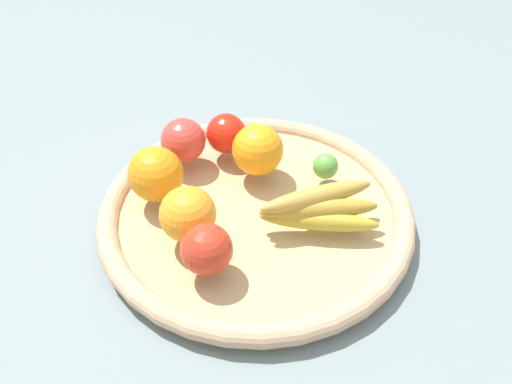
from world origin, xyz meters
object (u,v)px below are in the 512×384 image
Objects in this scene: banana_bunch at (318,209)px; orange_2 at (156,174)px; apple_1 at (206,249)px; apple_2 at (183,140)px; orange_0 at (187,214)px; lime_0 at (325,166)px; orange_1 at (258,150)px; apple_0 at (226,133)px.

orange_2 is at bearing 130.02° from banana_bunch.
apple_1 is (-0.17, 0.02, 0.01)m from banana_bunch.
banana_bunch is 0.24m from orange_2.
apple_1 is at bearing -112.81° from apple_2.
orange_0 reaches higher than apple_2.
lime_0 is at bearing 42.56° from banana_bunch.
lime_0 is 0.50× the size of orange_1.
lime_0 is at bearing -3.77° from orange_0.
apple_2 reaches higher than lime_0.
apple_0 is 0.80× the size of orange_2.
apple_1 is (-0.17, -0.13, -0.01)m from orange_1.
orange_0 is 0.17m from orange_1.
lime_0 is at bearing -47.36° from apple_2.
apple_0 is (-0.01, 0.22, 0.01)m from banana_bunch.
banana_bunch reaches higher than lime_0.
apple_0 is (0.16, 0.20, -0.00)m from apple_1.
apple_1 is 0.94× the size of apple_2.
orange_1 is 0.12m from apple_2.
apple_1 is 0.17m from orange_2.
apple_0 is at bearing -16.41° from apple_2.
apple_2 is at bearing 35.76° from orange_2.
orange_1 reaches higher than apple_0.
apple_0 is (-0.09, 0.15, 0.01)m from lime_0.
apple_1 is (-0.01, -0.07, -0.00)m from orange_0.
orange_1 reaches higher than orange_0.
orange_1 is 1.22× the size of apple_0.
apple_2 is (0.09, 0.22, 0.00)m from apple_1.
apple_0 is at bearing 51.03° from apple_1.
orange_1 is at bearing 36.20° from apple_1.
orange_0 is at bearing -92.37° from orange_2.
apple_1 reaches higher than apple_0.
banana_bunch is at bearing -6.92° from apple_1.
orange_1 is at bearing 20.10° from orange_0.
lime_0 is 0.26m from orange_2.
orange_1 reaches higher than apple_1.
orange_1 is at bearing -50.24° from apple_2.
orange_2 reaches higher than apple_2.
lime_0 is at bearing -44.04° from orange_1.
banana_bunch is 0.17m from apple_1.
apple_2 is at bearing 67.19° from apple_1.
banana_bunch is (-0.08, -0.07, 0.01)m from lime_0.
orange_0 reaches higher than banana_bunch.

